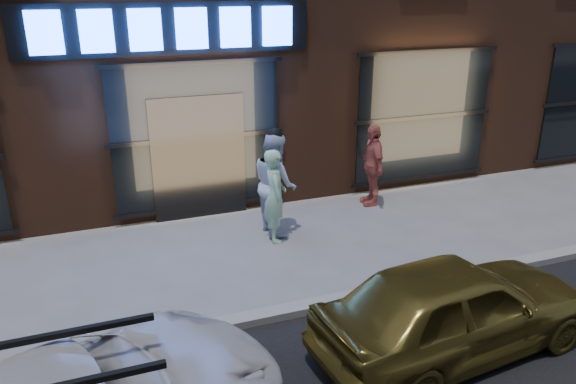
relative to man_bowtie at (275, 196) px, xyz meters
name	(u,v)px	position (x,y,z in m)	size (l,w,h in m)	color
ground	(263,320)	(-1.02, -2.39, -0.84)	(90.00, 90.00, 0.00)	slate
curb	(263,316)	(-1.02, -2.39, -0.78)	(60.00, 0.25, 0.12)	gray
man_bowtie	(275,196)	(0.00, 0.00, 0.00)	(0.62, 0.40, 1.69)	#C2FFCB
man_cap	(275,183)	(0.13, 0.36, 0.10)	(0.91, 0.71, 1.88)	white
passerby	(372,165)	(2.44, 0.94, 0.00)	(0.99, 0.41, 1.69)	#C15D4F
gold_sedan	(455,307)	(1.02, -3.85, -0.21)	(1.49, 3.70, 1.26)	olive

